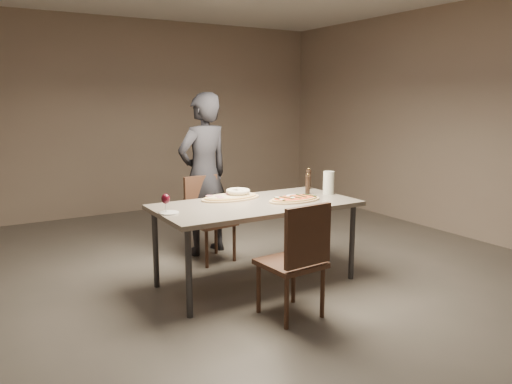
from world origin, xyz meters
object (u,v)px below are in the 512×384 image
ham_pizza (231,197)px  carafe (329,183)px  zucchini_pizza (294,199)px  bread_basket (238,193)px  chair_near (298,255)px  diner (204,174)px  dining_table (256,209)px  chair_far (207,213)px  pepper_mill_left (308,179)px

ham_pizza → carafe: 0.98m
zucchini_pizza → ham_pizza: bearing=145.4°
zucchini_pizza → bread_basket: 0.54m
bread_basket → chair_near: size_ratio=0.25×
zucchini_pizza → diner: size_ratio=0.30×
dining_table → zucchini_pizza: size_ratio=3.46×
dining_table → chair_near: chair_near is taller
dining_table → chair_far: chair_far is taller
pepper_mill_left → carafe: 0.33m
bread_basket → chair_far: size_ratio=0.26×
ham_pizza → diner: size_ratio=0.33×
chair_near → chair_far: 1.69m
pepper_mill_left → chair_near: size_ratio=0.24×
zucchini_pizza → bread_basket: bread_basket is taller
zucchini_pizza → chair_near: bearing=-118.3°
diner → chair_near: bearing=74.0°
dining_table → pepper_mill_left: size_ratio=8.23×
zucchini_pizza → chair_far: chair_far is taller
pepper_mill_left → ham_pizza: bearing=-176.9°
pepper_mill_left → chair_far: 1.12m
chair_near → diner: bearing=82.3°
pepper_mill_left → diner: 1.12m
zucchini_pizza → pepper_mill_left: bearing=46.7°
zucchini_pizza → ham_pizza: zucchini_pizza is taller
dining_table → ham_pizza: (-0.11, 0.28, 0.07)m
zucchini_pizza → carafe: size_ratio=2.33×
chair_near → carafe: bearing=36.8°
dining_table → chair_near: 0.85m
pepper_mill_left → bread_basket: bearing=-177.7°
zucchini_pizza → bread_basket: bearing=138.0°
dining_table → carafe: carafe is taller
diner → carafe: bearing=115.2°
pepper_mill_left → diner: diner is taller
chair_near → dining_table: bearing=77.4°
dining_table → pepper_mill_left: (0.83, 0.33, 0.16)m
zucchini_pizza → diner: 1.24m
ham_pizza → chair_near: 1.13m
bread_basket → diner: 0.79m
zucchini_pizza → chair_near: size_ratio=0.57×
diner → pepper_mill_left: bearing=125.3°
bread_basket → pepper_mill_left: (0.85, 0.03, 0.05)m
dining_table → chair_far: (-0.08, 0.87, -0.20)m
dining_table → pepper_mill_left: 0.91m
chair_near → chair_far: (0.04, 1.69, -0.02)m
carafe → diner: 1.36m
ham_pizza → bread_basket: bearing=12.6°
zucchini_pizza → ham_pizza: (-0.46, 0.38, -0.00)m
zucchini_pizza → chair_far: 1.10m
bread_basket → ham_pizza: bearing=-169.1°
bread_basket → chair_far: bearing=95.9°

